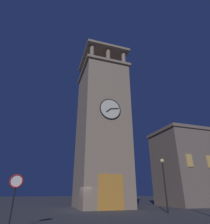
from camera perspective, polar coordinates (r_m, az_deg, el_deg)
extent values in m
plane|color=#424247|center=(24.15, -7.83, -27.46)|extent=(200.00, 200.00, 0.00)
cube|color=gray|center=(29.44, -0.99, -6.14)|extent=(6.71, 7.90, 21.02)
cube|color=gray|center=(34.16, -0.87, 11.30)|extent=(7.31, 8.50, 0.40)
cylinder|color=gray|center=(33.34, 5.63, 15.66)|extent=(0.70, 0.70, 2.61)
cylinder|color=gray|center=(32.53, 0.98, 16.67)|extent=(0.70, 0.70, 2.61)
cylinder|color=gray|center=(31.94, -3.92, 17.62)|extent=(0.70, 0.70, 2.61)
cylinder|color=gray|center=(38.37, 1.62, 9.73)|extent=(0.70, 0.70, 2.61)
cylinder|color=gray|center=(37.67, -2.40, 10.44)|extent=(0.70, 0.70, 2.61)
cylinder|color=gray|center=(37.16, -6.56, 11.11)|extent=(0.70, 0.70, 2.61)
cube|color=gray|center=(35.95, -0.84, 15.26)|extent=(7.31, 8.50, 0.40)
cylinder|color=black|center=(37.10, -0.82, 17.44)|extent=(0.12, 0.12, 3.20)
cylinder|color=silver|center=(26.67, 1.59, 0.91)|extent=(2.98, 0.12, 2.98)
torus|color=black|center=(26.65, 1.60, 0.93)|extent=(3.14, 0.16, 3.14)
cube|color=black|center=(26.38, 1.04, 0.54)|extent=(0.69, 0.06, 0.64)
cube|color=black|center=(26.83, 2.91, 1.04)|extent=(1.27, 0.06, 0.34)
cube|color=orange|center=(24.45, 1.79, -22.89)|extent=(3.20, 0.24, 4.00)
cube|color=#75665B|center=(38.25, 29.09, -14.85)|extent=(18.43, 7.52, 11.19)
cube|color=#75665B|center=(39.26, 27.44, -6.48)|extent=(18.83, 7.92, 0.50)
cube|color=#E0B259|center=(33.05, 29.08, -12.95)|extent=(1.00, 0.12, 1.80)
cube|color=#E0B259|center=(30.50, 24.15, -13.19)|extent=(1.00, 0.12, 1.80)
cylinder|color=black|center=(21.97, 17.69, -20.74)|extent=(0.14, 0.14, 4.87)
sphere|color=#F9DB8C|center=(22.20, 16.85, -13.92)|extent=(0.44, 0.44, 0.44)
cylinder|color=black|center=(13.07, -26.13, -23.56)|extent=(0.08, 0.08, 2.61)
cylinder|color=white|center=(13.04, -25.18, -18.34)|extent=(0.70, 0.04, 0.70)
torus|color=red|center=(13.02, -25.18, -18.33)|extent=(0.78, 0.08, 0.78)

